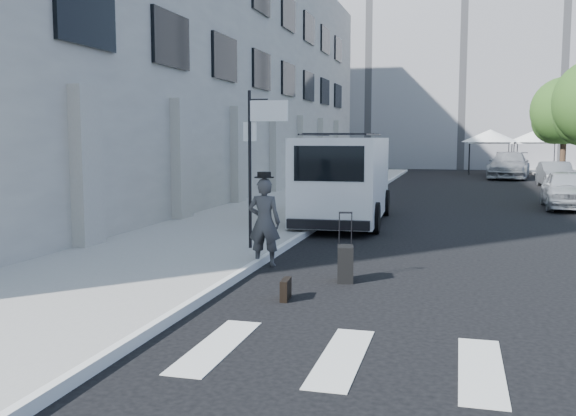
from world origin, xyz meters
The scene contains 15 objects.
ground centered at (0.00, 0.00, 0.00)m, with size 120.00×120.00×0.00m, color black.
sidewalk_left centered at (-4.25, 16.00, 0.07)m, with size 4.50×48.00×0.15m, color gray.
building_left centered at (-11.50, 18.00, 6.00)m, with size 10.00×44.00×12.00m, color gray.
building_far centered at (2.00, 50.00, 12.50)m, with size 22.00×12.00×25.00m, color slate.
sign_pole centered at (-2.36, 3.20, 2.65)m, with size 1.03×0.07×3.50m.
tree_far centered at (7.50, 29.15, 3.97)m, with size 3.80×3.83×6.03m.
tent_left centered at (4.00, 38.00, 2.71)m, with size 4.00×4.00×3.20m.
tent_right centered at (7.20, 38.50, 2.71)m, with size 4.00×4.00×3.20m.
businessman centered at (-1.90, 2.00, 0.91)m, with size 0.66×0.43×1.81m, color #39393C.
briefcase centered at (-0.77, -0.52, 0.17)m, with size 0.12×0.44×0.34m, color black.
suitcase centered at (-0.06, 1.04, 0.33)m, with size 0.36×0.50×1.26m.
cargo_van centered at (-1.51, 9.28, 1.34)m, with size 2.73×7.10×2.61m.
parked_car_a centered at (5.80, 15.08, 0.72)m, with size 1.71×4.24×1.45m, color #ABAEB3.
parked_car_b centered at (6.80, 25.76, 0.68)m, with size 1.43×4.11×1.35m, color slate.
parked_car_c centered at (5.00, 32.98, 0.85)m, with size 2.39×5.88×1.71m, color #96989D.
Camera 1 is at (1.89, -10.35, 2.62)m, focal length 40.00 mm.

